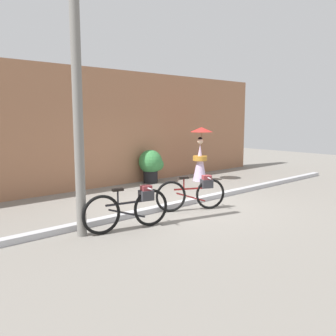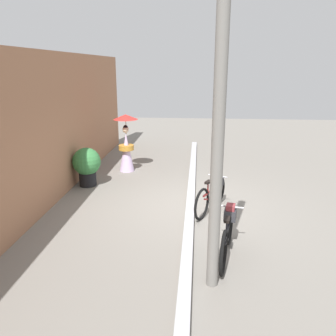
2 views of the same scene
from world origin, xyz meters
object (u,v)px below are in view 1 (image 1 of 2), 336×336
(potted_plant_by_door, at_px, (151,164))
(utility_pole, at_px, (78,106))
(person_with_parasol, at_px, (200,154))
(bicycle_far_side, at_px, (194,192))
(bicycle_near_officer, at_px, (131,207))

(potted_plant_by_door, distance_m, utility_pole, 5.86)
(person_with_parasol, xyz_separation_m, potted_plant_by_door, (-1.52, 0.82, -0.29))
(person_with_parasol, height_order, utility_pole, utility_pole)
(person_with_parasol, bearing_deg, bicycle_far_side, -138.73)
(bicycle_far_side, bearing_deg, person_with_parasol, 41.27)
(person_with_parasol, bearing_deg, utility_pole, -156.51)
(potted_plant_by_door, relative_size, utility_pole, 0.23)
(potted_plant_by_door, height_order, utility_pole, utility_pole)
(bicycle_far_side, bearing_deg, utility_pole, 178.28)
(potted_plant_by_door, bearing_deg, person_with_parasol, -28.24)
(bicycle_near_officer, relative_size, utility_pole, 0.38)
(bicycle_near_officer, distance_m, person_with_parasol, 5.83)
(bicycle_far_side, height_order, utility_pole, utility_pole)
(bicycle_far_side, bearing_deg, bicycle_near_officer, -173.96)
(bicycle_near_officer, bearing_deg, potted_plant_by_door, 46.42)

